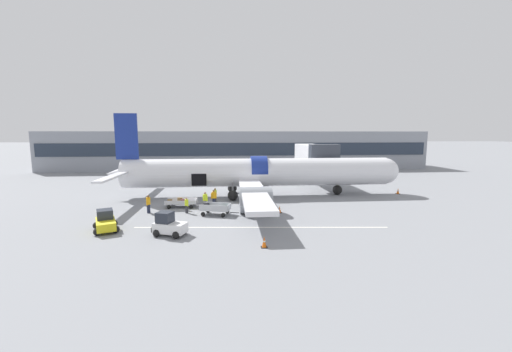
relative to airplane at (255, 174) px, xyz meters
The scene contains 17 objects.
ground_plane 6.31m from the airplane, 99.93° to the right, with size 500.00×500.00×0.00m, color gray.
apron_marking_line 13.28m from the airplane, 92.53° to the right, with size 20.71×1.97×0.01m.
terminal_strip 32.09m from the airplane, 91.75° to the left, with size 80.29×12.10×8.01m.
jet_bridge_stub 11.66m from the airplane, 36.28° to the left, with size 3.78×12.32×6.21m.
airplane is the anchor object (origin of this frame).
baggage_tug_lead 16.42m from the airplane, 118.14° to the right, with size 2.75×2.23×1.79m.
baggage_tug_mid 18.23m from the airplane, 135.45° to the right, with size 2.49×3.16×1.61m.
baggage_cart_loading 9.83m from the airplane, 147.98° to the right, with size 4.11×2.10×0.94m.
baggage_cart_queued 9.94m from the airplane, 117.22° to the right, with size 3.74×2.25×1.09m.
ground_crew_loader_a 10.77m from the airplane, 133.01° to the right, with size 0.49×0.49×1.54m.
ground_crew_loader_b 8.45m from the airplane, 132.53° to the right, with size 0.56×0.55×1.73m.
ground_crew_driver 13.29m from the airplane, 145.88° to the right, with size 0.49×0.62×1.76m.
ground_crew_supervisor 7.12m from the airplane, 133.73° to the right, with size 0.61×0.44×1.75m.
ground_crew_helper 5.99m from the airplane, 145.84° to the right, with size 0.48×0.56×1.61m.
safety_cone_nose 18.42m from the airplane, ahead, with size 0.48×0.48×0.73m.
safety_cone_engine_left 17.70m from the airplane, 92.65° to the right, with size 0.44×0.44×0.79m.
safety_cone_wingtip 8.92m from the airplane, 78.44° to the right, with size 0.46×0.46×0.65m.
Camera 1 is at (-2.15, -32.12, 7.65)m, focal length 22.00 mm.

